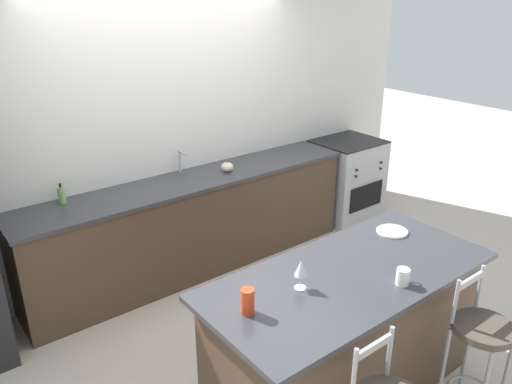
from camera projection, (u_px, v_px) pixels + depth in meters
The scene contains 13 objects.
ground_plane at pixel (215, 281), 4.67m from camera, with size 18.00×18.00×0.00m, color beige.
wall_back at pixel (173, 127), 4.62m from camera, with size 6.00×0.07×2.70m.
back_counter at pixel (194, 224), 4.75m from camera, with size 3.27×0.62×0.93m.
sink_faucet at pixel (180, 159), 4.65m from camera, with size 0.02×0.13×0.22m.
kitchen_island at pixel (345, 334), 3.24m from camera, with size 1.91×0.87×0.93m.
oven_range at pixel (345, 179), 5.87m from camera, with size 0.73×0.67×0.93m.
bar_stool_far at pixel (479, 344), 2.98m from camera, with size 0.36×0.36×1.01m.
dinner_plate at pixel (392, 231), 3.57m from camera, with size 0.22×0.22×0.02m.
wine_glass at pixel (301, 269), 2.86m from camera, with size 0.08×0.08×0.18m.
coffee_mug at pixel (403, 277), 2.93m from camera, with size 0.11×0.08×0.10m.
tumbler_cup at pixel (248, 301), 2.66m from camera, with size 0.07×0.07×0.15m.
pumpkin_decoration at pixel (227, 167), 4.72m from camera, with size 0.12×0.12×0.11m.
soap_bottle at pixel (62, 195), 4.02m from camera, with size 0.06×0.06×0.17m.
Camera 1 is at (-2.15, -3.39, 2.56)m, focal length 35.00 mm.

